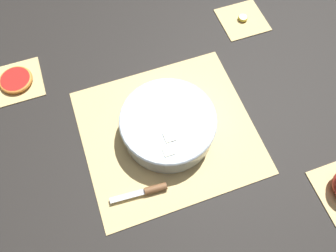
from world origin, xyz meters
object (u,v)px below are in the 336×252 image
object	(u,v)px
fruit_salad_bowl	(168,124)
banana_coin_single	(243,18)
grapefruit_slice	(16,80)
paring_knife	(153,189)

from	to	relation	value
fruit_salad_bowl	banana_coin_single	size ratio (longest dim) A/B	8.01
banana_coin_single	grapefruit_slice	world-z (taller)	grapefruit_slice
fruit_salad_bowl	paring_knife	size ratio (longest dim) A/B	1.74
fruit_salad_bowl	banana_coin_single	world-z (taller)	fruit_salad_bowl
banana_coin_single	grapefruit_slice	size ratio (longest dim) A/B	0.33
fruit_salad_bowl	grapefruit_slice	size ratio (longest dim) A/B	2.62
paring_knife	banana_coin_single	distance (m)	0.62
paring_knife	grapefruit_slice	xyz separation A→B (m)	(0.27, -0.43, -0.00)
fruit_salad_bowl	banana_coin_single	bearing A→B (deg)	-140.47
fruit_salad_bowl	grapefruit_slice	distance (m)	0.46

